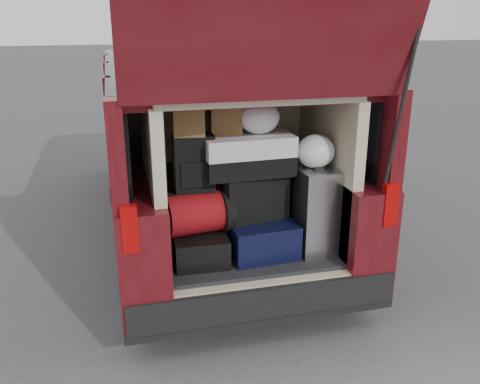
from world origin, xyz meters
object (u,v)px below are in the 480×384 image
object	(u,v)px
navy_hardshell	(257,233)
silver_roller	(311,208)
black_soft_case	(252,195)
backpack	(194,163)
black_hardshell	(199,244)
twotone_duffel	(248,155)
red_duffel	(198,212)

from	to	relation	value
navy_hardshell	silver_roller	xyz separation A→B (m)	(0.40, -0.08, 0.19)
navy_hardshell	black_soft_case	distance (m)	0.30
backpack	black_hardshell	bearing A→B (deg)	-72.22
navy_hardshell	backpack	size ratio (longest dim) A/B	1.48
twotone_duffel	black_hardshell	bearing A→B (deg)	-176.22
navy_hardshell	red_duffel	size ratio (longest dim) A/B	1.28
black_hardshell	red_duffel	bearing A→B (deg)	-98.19
black_soft_case	red_duffel	bearing A→B (deg)	-179.94
twotone_duffel	black_soft_case	bearing A→B (deg)	13.05
navy_hardshell	twotone_duffel	bearing A→B (deg)	168.01
twotone_duffel	red_duffel	bearing A→B (deg)	-173.94
black_hardshell	navy_hardshell	world-z (taller)	navy_hardshell
black_hardshell	twotone_duffel	size ratio (longest dim) A/B	0.82
black_soft_case	silver_roller	bearing A→B (deg)	-22.01
navy_hardshell	backpack	bearing A→B (deg)	174.77
black_hardshell	silver_roller	bearing A→B (deg)	-1.20
navy_hardshell	black_soft_case	bearing A→B (deg)	144.12
red_duffel	black_soft_case	bearing A→B (deg)	0.14
black_soft_case	backpack	world-z (taller)	backpack
silver_roller	backpack	xyz separation A→B (m)	(-0.85, 0.09, 0.38)
black_hardshell	black_soft_case	xyz separation A→B (m)	(0.41, 0.05, 0.32)
navy_hardshell	red_duffel	distance (m)	0.51
red_duffel	silver_roller	bearing A→B (deg)	-11.17
black_hardshell	black_soft_case	size ratio (longest dim) A/B	1.09
red_duffel	backpack	bearing A→B (deg)	90.92
red_duffel	black_hardshell	bearing A→B (deg)	70.78
navy_hardshell	black_soft_case	world-z (taller)	black_soft_case
red_duffel	navy_hardshell	bearing A→B (deg)	-3.24
navy_hardshell	twotone_duffel	size ratio (longest dim) A/B	0.92
navy_hardshell	backpack	xyz separation A→B (m)	(-0.46, 0.01, 0.58)
black_hardshell	black_soft_case	bearing A→B (deg)	9.12
silver_roller	backpack	bearing A→B (deg)	170.61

